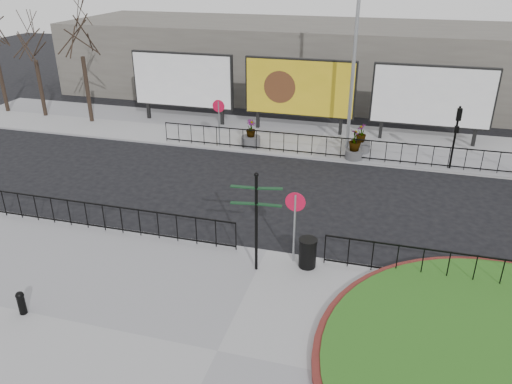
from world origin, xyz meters
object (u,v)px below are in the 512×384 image
(lamp_post, at_px, (354,56))
(planter_b, at_px, (354,146))
(billboard_mid, at_px, (300,88))
(fingerpost_sign, at_px, (256,213))
(bollard, at_px, (21,302))
(litter_bin, at_px, (308,253))
(planter_a, at_px, (251,137))
(planter_c, at_px, (360,142))

(lamp_post, bearing_deg, planter_b, -72.88)
(billboard_mid, bearing_deg, fingerpost_sign, -84.12)
(billboard_mid, relative_size, bollard, 8.61)
(bollard, height_order, planter_b, planter_b)
(bollard, bearing_deg, billboard_mid, 76.81)
(bollard, height_order, litter_bin, litter_bin)
(planter_a, bearing_deg, planter_c, 7.37)
(litter_bin, relative_size, planter_a, 0.70)
(billboard_mid, xyz_separation_m, lamp_post, (3.01, -1.97, 2.23))
(fingerpost_sign, bearing_deg, planter_a, 103.15)
(planter_b, xyz_separation_m, planter_c, (0.20, 1.15, -0.15))
(fingerpost_sign, height_order, planter_b, fingerpost_sign)
(litter_bin, bearing_deg, planter_b, 87.10)
(planter_a, relative_size, planter_c, 0.98)
(bollard, xyz_separation_m, planter_a, (2.31, 14.89, 0.08))
(lamp_post, height_order, planter_b, lamp_post)
(bollard, height_order, planter_a, planter_a)
(billboard_mid, bearing_deg, planter_c, -33.16)
(billboard_mid, xyz_separation_m, planter_a, (-1.91, -3.14, -2.00))
(planter_c, bearing_deg, planter_b, -99.83)
(billboard_mid, bearing_deg, bollard, -103.19)
(billboard_mid, distance_m, planter_a, 4.19)
(billboard_mid, height_order, lamp_post, lamp_post)
(lamp_post, relative_size, bollard, 12.82)
(planter_c, bearing_deg, litter_bin, -93.62)
(planter_a, bearing_deg, billboard_mid, 58.69)
(planter_b, height_order, planter_c, planter_b)
(lamp_post, relative_size, planter_c, 6.37)
(litter_bin, height_order, planter_c, planter_c)
(litter_bin, distance_m, planter_c, 11.18)
(planter_b, bearing_deg, planter_a, 175.47)
(lamp_post, bearing_deg, litter_bin, -90.07)
(lamp_post, relative_size, planter_a, 6.52)
(planter_b, bearing_deg, fingerpost_sign, -100.90)
(bollard, bearing_deg, lamp_post, 65.76)
(billboard_mid, distance_m, lamp_post, 4.23)
(planter_b, relative_size, planter_c, 1.05)
(billboard_mid, xyz_separation_m, bollard, (-4.23, -18.03, -2.09))
(planter_b, bearing_deg, bollard, -118.11)
(lamp_post, height_order, fingerpost_sign, lamp_post)
(lamp_post, distance_m, bollard, 18.14)
(fingerpost_sign, relative_size, litter_bin, 3.38)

